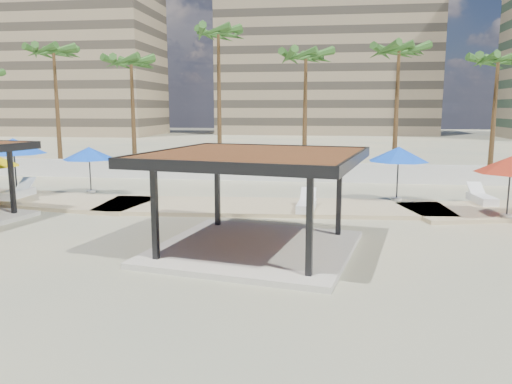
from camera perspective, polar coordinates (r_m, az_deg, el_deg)
ground at (r=16.95m, az=-7.66°, el=-6.41°), size 200.00×200.00×0.00m
promenade at (r=23.92m, az=1.93°, el=-1.48°), size 44.45×7.97×0.24m
boundary_wall at (r=32.25m, az=-0.01°, el=2.37°), size 56.00×0.30×1.20m
building_west at (r=96.31m, az=-21.67°, el=15.26°), size 34.00×16.00×32.40m
building_mid at (r=94.17m, az=8.00°, el=15.35°), size 38.00×16.00×30.40m
pavilion_central at (r=16.08m, az=-0.10°, el=-0.06°), size 7.55×7.55×3.27m
umbrella_a at (r=28.68m, az=-25.99°, el=4.73°), size 4.21×4.21×2.94m
umbrella_c at (r=22.85m, az=27.12°, el=2.78°), size 3.56×3.56×2.54m
umbrella_d at (r=25.22m, az=15.98°, el=4.17°), size 3.85×3.85×2.62m
umbrella_f at (r=27.93m, az=-18.54°, el=4.21°), size 3.63×3.63×2.43m
lounger_a at (r=28.03m, az=-25.63°, el=-0.09°), size 0.80×2.36×0.89m
lounger_b at (r=22.28m, az=5.80°, el=-1.50°), size 0.84×2.27×0.85m
lounger_c at (r=26.18m, az=24.38°, el=-0.65°), size 0.96×2.31×0.85m
palm_b at (r=39.68m, az=-22.11°, el=14.19°), size 3.00×3.00×9.48m
palm_c at (r=36.48m, az=-14.09°, el=13.78°), size 3.00×3.00×8.62m
palm_d at (r=35.69m, az=-4.32°, el=17.08°), size 3.00×3.00×10.57m
palm_e at (r=34.25m, az=5.72°, el=14.71°), size 3.00×3.00×8.88m
palm_f at (r=34.74m, az=16.02°, el=14.79°), size 3.00×3.00×9.18m
palm_g at (r=35.57m, az=25.93°, el=13.00°), size 3.00×3.00×8.46m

